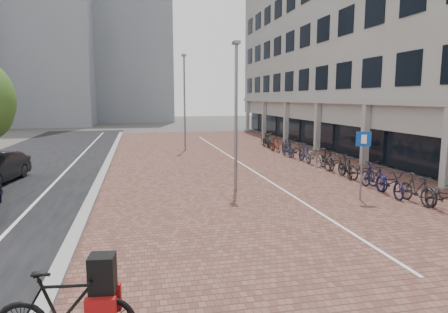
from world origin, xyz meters
The scene contains 13 objects.
ground centered at (0.00, 0.00, 0.00)m, with size 140.00×140.00×0.00m, color #474442.
plaza_brick centered at (2.00, 12.00, 0.01)m, with size 14.50×42.00×0.04m, color brown.
street_asphalt centered at (-9.00, 12.00, 0.01)m, with size 8.00×50.00×0.03m, color black.
curb centered at (-5.10, 12.00, 0.07)m, with size 0.35×42.00×0.14m, color gray.
lane_line centered at (-7.00, 12.00, 0.02)m, with size 0.12×44.00×0.00m, color white.
parking_line centered at (2.20, 12.00, 0.04)m, with size 0.10×30.00×0.00m, color white.
office_building centered at (12.97, 16.00, 8.44)m, with size 8.40×40.00×15.00m.
bg_towers centered at (-14.34, 48.94, 13.96)m, with size 33.00×23.00×32.00m.
hero_bike centered at (-4.50, -3.90, 0.63)m, with size 2.08×0.80×1.43m.
parking_sign centered at (4.35, 2.94, 1.67)m, with size 0.50×0.21×2.49m.
lamp_near centered at (0.36, 5.46, 2.87)m, with size 0.12×0.12×5.73m, color slate.
lamp_far centered at (-0.21, 17.87, 3.25)m, with size 0.12×0.12×6.51m, color slate.
bike_row centered at (5.95, 10.20, 0.52)m, with size 1.25×20.41×1.05m.
Camera 1 is at (-3.39, -9.65, 3.67)m, focal length 31.97 mm.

